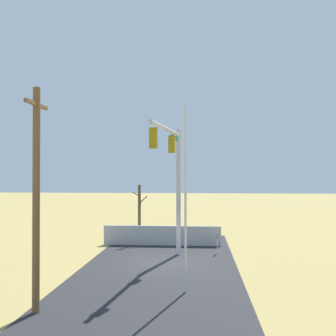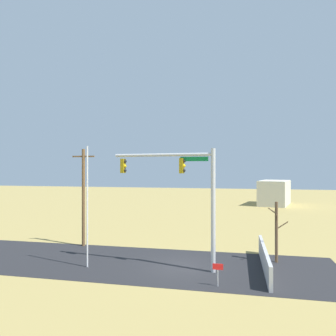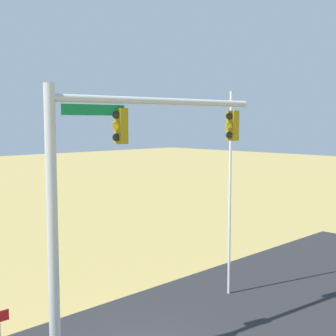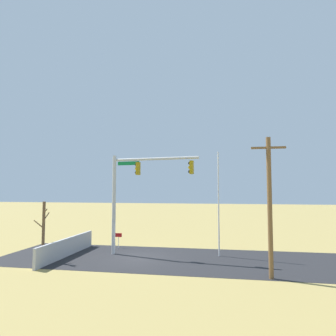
# 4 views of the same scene
# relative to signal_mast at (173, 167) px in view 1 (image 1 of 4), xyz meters

# --- Properties ---
(ground_plane) EXTENTS (160.00, 160.00, 0.00)m
(ground_plane) POSITION_rel_signal_mast_xyz_m (-0.55, 0.58, -5.19)
(ground_plane) COLOR #9E894C
(road_surface) EXTENTS (28.00, 8.00, 0.01)m
(road_surface) POSITION_rel_signal_mast_xyz_m (-4.55, 0.58, -5.19)
(road_surface) COLOR #232326
(road_surface) RESTS_ON ground_plane
(sidewalk_corner) EXTENTS (6.00, 6.00, 0.01)m
(sidewalk_corner) POSITION_rel_signal_mast_xyz_m (2.65, -0.23, -5.19)
(sidewalk_corner) COLOR #B7B5AD
(sidewalk_corner) RESTS_ON ground_plane
(retaining_fence) EXTENTS (0.20, 7.92, 1.32)m
(retaining_fence) POSITION_rel_signal_mast_xyz_m (4.75, 1.04, -4.53)
(retaining_fence) COLOR #A8A8AD
(retaining_fence) RESTS_ON ground_plane
(signal_mast) EXTENTS (6.76, 1.18, 7.52)m
(signal_mast) POSITION_rel_signal_mast_xyz_m (0.00, 0.00, 0.00)
(signal_mast) COLOR #B2B5BA
(signal_mast) RESTS_ON ground_plane
(flagpole) EXTENTS (0.10, 0.10, 7.73)m
(flagpole) POSITION_rel_signal_mast_xyz_m (-6.28, -0.91, -1.33)
(flagpole) COLOR silver
(flagpole) RESTS_ON ground_plane
(utility_pole) EXTENTS (1.90, 0.26, 7.87)m
(utility_pole) POSITION_rel_signal_mast_xyz_m (-9.14, 4.21, -1.10)
(utility_pole) COLOR brown
(utility_pole) RESTS_ON ground_plane
(bare_tree) EXTENTS (1.27, 1.02, 4.06)m
(bare_tree) POSITION_rel_signal_mast_xyz_m (5.65, 2.71, -3.10)
(bare_tree) COLOR brown
(bare_tree) RESTS_ON ground_plane
(open_sign) EXTENTS (0.56, 0.04, 1.22)m
(open_sign) POSITION_rel_signal_mast_xyz_m (2.07, -2.56, -4.29)
(open_sign) COLOR silver
(open_sign) RESTS_ON ground_plane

